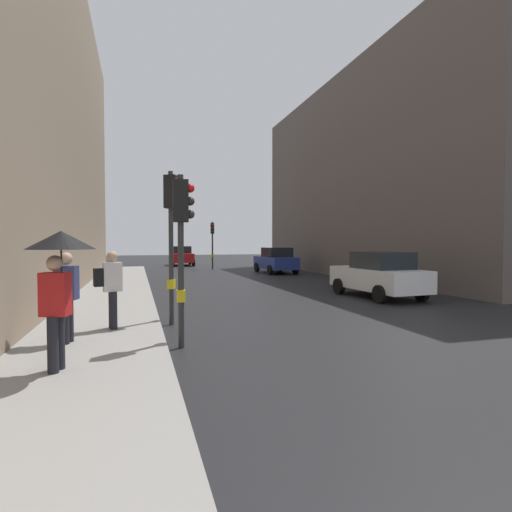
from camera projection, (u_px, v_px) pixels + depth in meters
The scene contains 12 objects.
ground_plane at pixel (413, 332), 9.50m from camera, with size 120.00×120.00×0.00m, color black.
sidewalk_kerb at pixel (110, 304), 13.22m from camera, with size 2.81×40.00×0.16m, color gray.
building_facade_right at pixel (416, 180), 26.89m from camera, with size 12.00×24.34×12.54m, color #5B514C.
traffic_light_far_median at pixel (212, 236), 31.58m from camera, with size 0.25×0.43×3.74m.
traffic_light_near_left at pixel (182, 229), 8.02m from camera, with size 0.43×0.25×3.47m.
traffic_light_near_right at pixel (172, 219), 10.27m from camera, with size 0.45×0.34×3.94m.
car_blue_van at pixel (276, 260), 27.78m from camera, with size 2.15×4.27×1.76m.
car_white_compact at pixel (379, 275), 15.45m from camera, with size 2.18×4.28×1.76m.
car_red_sedan at pixel (182, 256), 36.93m from camera, with size 2.05×4.21×1.76m.
pedestrian_with_umbrella at pixel (59, 261), 6.08m from camera, with size 1.00×1.00×2.14m.
pedestrian_with_grey_backpack at pixel (64, 292), 7.81m from camera, with size 0.65×0.41×1.77m.
pedestrian_with_black_backpack at pixel (111, 285), 9.11m from camera, with size 0.64×0.39×1.77m.
Camera 1 is at (-6.26, -7.98, 2.13)m, focal length 28.19 mm.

